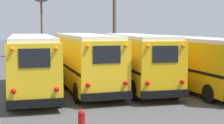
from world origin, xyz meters
TOP-DOWN VIEW (x-y plane):
  - ground_plane at (0.00, 0.00)m, footprint 160.00×160.00m
  - school_bus_0 at (-4.59, -0.13)m, footprint 2.72×9.92m
  - school_bus_1 at (-1.53, 0.14)m, footprint 2.61×9.39m
  - school_bus_2 at (1.53, -0.24)m, footprint 2.90×9.52m
  - school_bus_3 at (4.59, -0.98)m, footprint 2.91×10.80m
  - utility_pole at (3.83, 11.95)m, footprint 1.80×0.35m
  - fence_line at (-0.00, 7.03)m, footprint 17.23×0.06m

SIDE VIEW (x-z plane):
  - ground_plane at x=0.00m, z-range 0.00..0.00m
  - fence_line at x=0.00m, z-range 0.27..1.69m
  - school_bus_3 at x=4.59m, z-range 0.13..3.23m
  - school_bus_0 at x=-4.59m, z-range 0.13..3.37m
  - school_bus_2 at x=1.53m, z-range 0.15..3.39m
  - school_bus_1 at x=-1.53m, z-range 0.14..3.41m
  - utility_pole at x=3.83m, z-range 0.10..9.32m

